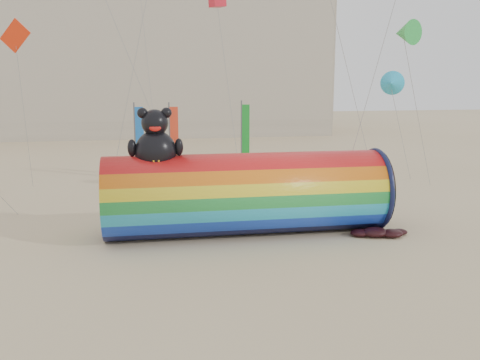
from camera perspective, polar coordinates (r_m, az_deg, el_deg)
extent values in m
plane|color=#CCB58C|center=(22.74, -0.59, -6.71)|extent=(160.00, 160.00, 0.00)
cube|color=#B7AD99|center=(67.97, -17.57, 13.17)|extent=(60.00, 15.00, 20.00)
cube|color=#28303D|center=(60.51, -18.54, 13.90)|extent=(59.50, 0.12, 17.00)
cylinder|color=red|center=(23.68, 0.68, -1.46)|extent=(12.37, 3.61, 3.61)
torus|color=#0F1438|center=(25.48, 14.20, -0.91)|extent=(0.25, 3.78, 3.78)
cylinder|color=black|center=(25.54, 14.50, -0.89)|extent=(0.06, 3.57, 3.57)
ellipsoid|color=black|center=(22.94, -8.99, 2.97)|extent=(1.76, 1.58, 1.86)
ellipsoid|color=yellow|center=(22.40, -8.95, 2.50)|extent=(0.91, 0.40, 0.79)
sphere|color=black|center=(22.80, -9.08, 6.04)|extent=(1.13, 1.13, 1.13)
sphere|color=black|center=(22.77, -10.36, 7.04)|extent=(0.45, 0.45, 0.45)
sphere|color=black|center=(22.78, -7.86, 7.12)|extent=(0.45, 0.45, 0.45)
ellipsoid|color=red|center=(22.36, -9.05, 5.55)|extent=(0.50, 0.18, 0.32)
ellipsoid|color=black|center=(22.82, -11.46, 3.36)|extent=(0.37, 0.37, 0.74)
ellipsoid|color=black|center=(22.85, -6.54, 3.52)|extent=(0.37, 0.37, 0.74)
imported|color=#53575A|center=(25.84, 12.99, -2.97)|extent=(0.70, 0.62, 1.60)
ellipsoid|color=#33090B|center=(24.25, 14.19, -5.42)|extent=(1.17, 0.99, 0.41)
ellipsoid|color=#33090B|center=(24.37, 15.89, -5.50)|extent=(0.99, 0.84, 0.34)
ellipsoid|color=#33090B|center=(24.16, 12.74, -5.52)|extent=(0.91, 0.77, 0.32)
ellipsoid|color=#33090B|center=(24.74, 14.45, -5.26)|extent=(0.78, 0.66, 0.27)
ellipsoid|color=#33090B|center=(24.86, 16.63, -5.32)|extent=(0.73, 0.62, 0.25)
cylinder|color=#59595E|center=(36.63, -11.12, 4.06)|extent=(0.10, 0.10, 5.20)
cube|color=blue|center=(36.62, -10.63, 4.16)|extent=(0.56, 0.06, 4.50)
cylinder|color=#59595E|center=(36.39, -7.50, 4.13)|extent=(0.10, 0.10, 5.20)
cube|color=red|center=(36.39, -7.01, 4.22)|extent=(0.56, 0.06, 4.50)
cylinder|color=#59595E|center=(38.89, 0.15, 4.67)|extent=(0.10, 0.10, 5.20)
cube|color=#158E26|center=(38.94, 0.60, 4.75)|extent=(0.56, 0.06, 4.50)
cube|color=red|center=(29.85, -22.86, 14.00)|extent=(1.01, 0.06, 1.42)
cone|color=#1AA4D5|center=(33.86, 15.89, 9.92)|extent=(1.45, 1.45, 1.31)
cone|color=green|center=(28.77, 17.13, 14.77)|extent=(1.25, 1.25, 1.13)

